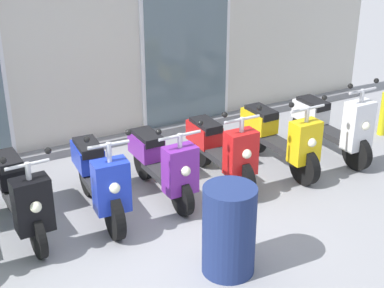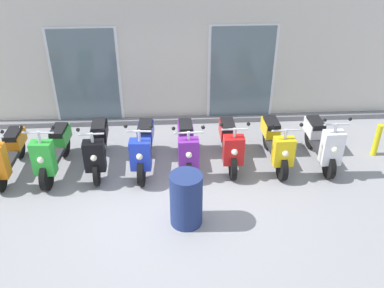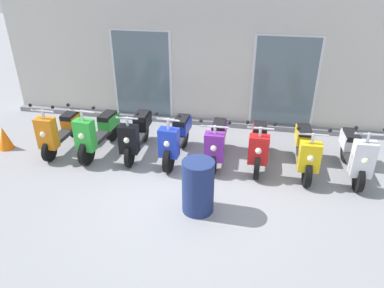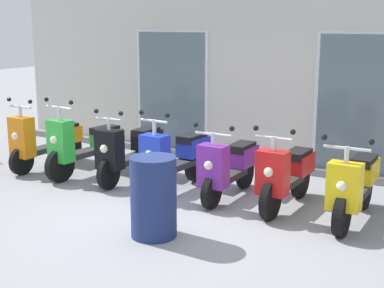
% 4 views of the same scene
% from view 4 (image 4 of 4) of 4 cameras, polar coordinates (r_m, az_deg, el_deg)
% --- Properties ---
extents(ground_plane, '(40.00, 40.00, 0.00)m').
position_cam_4_polar(ground_plane, '(7.27, -2.55, -7.04)').
color(ground_plane, '#939399').
extents(storefront_facade, '(10.65, 0.50, 4.10)m').
position_cam_4_polar(storefront_facade, '(9.48, 7.44, 9.71)').
color(storefront_facade, beige).
rests_on(storefront_facade, ground_plane).
extents(scooter_orange, '(0.56, 1.59, 1.25)m').
position_cam_4_polar(scooter_orange, '(9.63, -15.03, 0.40)').
color(scooter_orange, black).
rests_on(scooter_orange, ground_plane).
extents(scooter_green, '(0.62, 1.67, 1.30)m').
position_cam_4_polar(scooter_green, '(9.05, -11.07, -0.12)').
color(scooter_green, black).
rests_on(scooter_green, ground_plane).
extents(scooter_black, '(0.51, 1.64, 1.19)m').
position_cam_4_polar(scooter_black, '(8.61, -6.48, -0.57)').
color(scooter_black, black).
rests_on(scooter_black, ground_plane).
extents(scooter_blue, '(0.52, 1.63, 1.25)m').
position_cam_4_polar(scooter_blue, '(8.05, -1.74, -1.46)').
color(scooter_blue, black).
rests_on(scooter_blue, ground_plane).
extents(scooter_purple, '(0.60, 1.52, 1.14)m').
position_cam_4_polar(scooter_purple, '(7.71, 3.85, -2.29)').
color(scooter_purple, black).
rests_on(scooter_purple, ground_plane).
extents(scooter_red, '(0.56, 1.57, 1.18)m').
position_cam_4_polar(scooter_red, '(7.38, 9.77, -3.12)').
color(scooter_red, black).
rests_on(scooter_red, ground_plane).
extents(scooter_yellow, '(0.60, 1.63, 1.17)m').
position_cam_4_polar(scooter_yellow, '(7.08, 16.52, -4.16)').
color(scooter_yellow, black).
rests_on(scooter_yellow, ground_plane).
extents(trash_bin, '(0.53, 0.53, 0.94)m').
position_cam_4_polar(trash_bin, '(6.35, -4.02, -5.51)').
color(trash_bin, navy).
rests_on(trash_bin, ground_plane).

